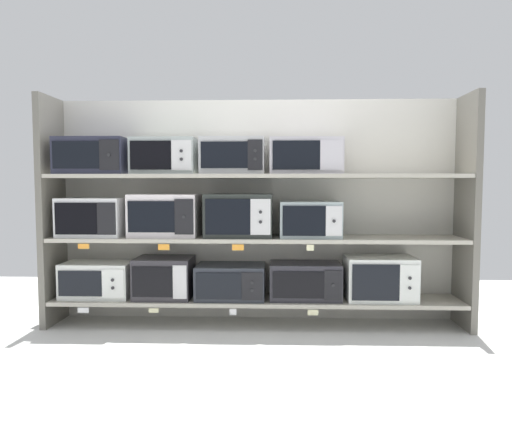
% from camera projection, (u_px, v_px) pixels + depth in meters
% --- Properties ---
extents(ground, '(7.18, 6.00, 0.02)m').
position_uv_depth(ground, '(250.00, 372.00, 3.04)').
color(ground, silver).
extents(back_panel, '(3.38, 0.04, 1.79)m').
position_uv_depth(back_panel, '(257.00, 210.00, 4.21)').
color(back_panel, beige).
rests_on(back_panel, ground).
extents(upright_left, '(0.05, 0.44, 1.79)m').
position_uv_depth(upright_left, '(52.00, 211.00, 4.03)').
color(upright_left, '#68645B').
rests_on(upright_left, ground).
extents(upright_right, '(0.05, 0.44, 1.79)m').
position_uv_depth(upright_right, '(467.00, 212.00, 3.91)').
color(upright_right, '#68645B').
rests_on(upright_right, ground).
extents(shelf_0, '(3.18, 0.44, 0.03)m').
position_uv_depth(shelf_0, '(256.00, 300.00, 4.02)').
color(shelf_0, '#ADA899').
rests_on(shelf_0, ground).
extents(microwave_0, '(0.54, 0.35, 0.28)m').
position_uv_depth(microwave_0, '(98.00, 280.00, 4.06)').
color(microwave_0, silver).
rests_on(microwave_0, shelf_0).
extents(microwave_1, '(0.44, 0.39, 0.32)m').
position_uv_depth(microwave_1, '(164.00, 277.00, 4.03)').
color(microwave_1, '#302E32').
rests_on(microwave_1, shelf_0).
extents(microwave_2, '(0.53, 0.40, 0.26)m').
position_uv_depth(microwave_2, '(231.00, 281.00, 4.01)').
color(microwave_2, '#282C34').
rests_on(microwave_2, shelf_0).
extents(microwave_3, '(0.55, 0.37, 0.28)m').
position_uv_depth(microwave_3, '(305.00, 281.00, 3.99)').
color(microwave_3, '#29282E').
rests_on(microwave_3, shelf_0).
extents(microwave_4, '(0.53, 0.40, 0.33)m').
position_uv_depth(microwave_4, '(380.00, 278.00, 3.97)').
color(microwave_4, silver).
rests_on(microwave_4, shelf_0).
extents(price_tag_0, '(0.09, 0.00, 0.04)m').
position_uv_depth(price_tag_0, '(83.00, 310.00, 3.85)').
color(price_tag_0, white).
extents(price_tag_1, '(0.07, 0.00, 0.03)m').
position_uv_depth(price_tag_1, '(154.00, 310.00, 3.83)').
color(price_tag_1, beige).
extents(price_tag_2, '(0.05, 0.00, 0.04)m').
position_uv_depth(price_tag_2, '(233.00, 312.00, 3.81)').
color(price_tag_2, white).
extents(price_tag_3, '(0.08, 0.00, 0.04)m').
position_uv_depth(price_tag_3, '(313.00, 313.00, 3.78)').
color(price_tag_3, beige).
extents(shelf_1, '(3.18, 0.44, 0.03)m').
position_uv_depth(shelf_1, '(256.00, 239.00, 3.99)').
color(shelf_1, '#ADA899').
extents(microwave_5, '(0.49, 0.38, 0.30)m').
position_uv_depth(microwave_5, '(93.00, 217.00, 4.02)').
color(microwave_5, silver).
rests_on(microwave_5, shelf_1).
extents(microwave_6, '(0.53, 0.36, 0.33)m').
position_uv_depth(microwave_6, '(165.00, 215.00, 4.00)').
color(microwave_6, silver).
rests_on(microwave_6, shelf_1).
extents(microwave_7, '(0.52, 0.38, 0.33)m').
position_uv_depth(microwave_7, '(239.00, 215.00, 3.97)').
color(microwave_7, '#292E2B').
rests_on(microwave_7, shelf_1).
extents(microwave_8, '(0.47, 0.39, 0.28)m').
position_uv_depth(microwave_8, '(310.00, 219.00, 3.95)').
color(microwave_8, '#96A6A8').
rests_on(microwave_8, shelf_1).
extents(price_tag_4, '(0.08, 0.00, 0.04)m').
position_uv_depth(price_tag_4, '(84.00, 246.00, 3.81)').
color(price_tag_4, orange).
extents(price_tag_5, '(0.08, 0.00, 0.04)m').
position_uv_depth(price_tag_5, '(164.00, 247.00, 3.79)').
color(price_tag_5, orange).
extents(price_tag_6, '(0.09, 0.00, 0.04)m').
position_uv_depth(price_tag_6, '(238.00, 247.00, 3.77)').
color(price_tag_6, orange).
extents(price_tag_7, '(0.05, 0.00, 0.04)m').
position_uv_depth(price_tag_7, '(310.00, 248.00, 3.75)').
color(price_tag_7, beige).
extents(shelf_2, '(3.18, 0.44, 0.03)m').
position_uv_depth(shelf_2, '(256.00, 176.00, 3.95)').
color(shelf_2, '#ADA899').
extents(microwave_9, '(0.53, 0.42, 0.28)m').
position_uv_depth(microwave_9, '(95.00, 156.00, 3.98)').
color(microwave_9, '#272839').
rests_on(microwave_9, shelf_2).
extents(microwave_10, '(0.49, 0.34, 0.28)m').
position_uv_depth(microwave_10, '(165.00, 156.00, 3.96)').
color(microwave_10, '#9DA7A4').
rests_on(microwave_10, shelf_2).
extents(microwave_11, '(0.49, 0.36, 0.28)m').
position_uv_depth(microwave_11, '(233.00, 156.00, 3.94)').
color(microwave_11, '#B3B5B6').
rests_on(microwave_11, shelf_2).
extents(microwave_12, '(0.55, 0.34, 0.28)m').
position_uv_depth(microwave_12, '(306.00, 156.00, 3.92)').
color(microwave_12, '#BEBAC1').
rests_on(microwave_12, shelf_2).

